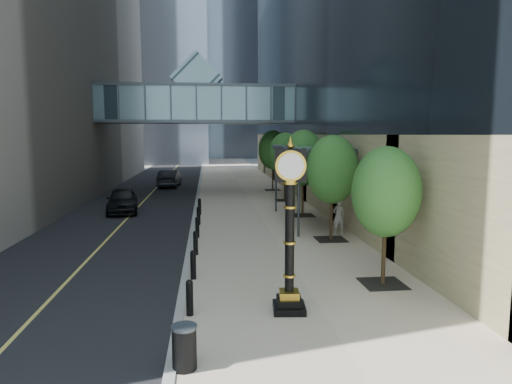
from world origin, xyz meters
TOP-DOWN VIEW (x-y plane):
  - ground at (0.00, 0.00)m, footprint 320.00×320.00m
  - road at (-7.00, 40.00)m, footprint 8.00×180.00m
  - sidewalk at (1.00, 40.00)m, footprint 8.00×180.00m
  - curb at (-3.00, 40.00)m, footprint 0.25×180.00m
  - distant_tower_c at (-6.00, 120.00)m, footprint 22.00×22.00m
  - skywalk at (-3.00, 28.00)m, footprint 17.00×4.20m
  - entrance_canopy at (3.48, 14.00)m, footprint 3.00×8.00m
  - bollard_row at (-2.70, 9.00)m, footprint 0.20×16.20m
  - street_trees at (3.60, 17.18)m, footprint 2.58×28.41m
  - street_clock at (0.07, 1.00)m, footprint 0.97×0.97m
  - trash_bin at (-2.70, -1.90)m, footprint 0.66×0.66m
  - pedestrian at (4.30, 10.63)m, footprint 0.66×0.44m
  - car_near at (-7.67, 18.65)m, footprint 2.49×4.87m
  - car_far at (-5.80, 32.90)m, footprint 2.01×5.00m

SIDE VIEW (x-z plane):
  - ground at x=0.00m, z-range 0.00..0.00m
  - road at x=-7.00m, z-range 0.00..0.02m
  - sidewalk at x=1.00m, z-range 0.00..0.06m
  - curb at x=-3.00m, z-range 0.00..0.07m
  - bollard_row at x=-2.70m, z-range 0.06..0.96m
  - trash_bin at x=-2.70m, z-range 0.06..0.96m
  - car_near at x=-7.67m, z-range 0.02..1.61m
  - car_far at x=-5.80m, z-range 0.02..1.64m
  - pedestrian at x=4.30m, z-range 0.06..1.83m
  - street_clock at x=0.07m, z-range -0.26..4.51m
  - street_trees at x=3.60m, z-range 0.82..6.12m
  - entrance_canopy at x=3.48m, z-range 2.00..6.38m
  - skywalk at x=-3.00m, z-range 4.81..10.61m
  - distant_tower_c at x=-6.00m, z-range 0.00..65.00m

